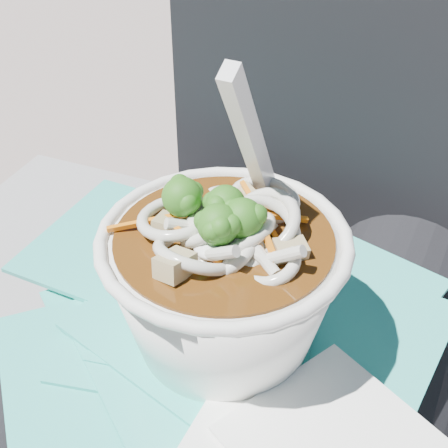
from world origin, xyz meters
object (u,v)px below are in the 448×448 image
at_px(person_body, 268,325).
at_px(plastic_bag, 203,318).
at_px(udon_bowl, 224,274).
at_px(lap, 224,413).

relative_size(person_body, plastic_bag, 2.76).
relative_size(person_body, udon_bowl, 4.96).
xyz_separation_m(plastic_bag, udon_bowl, (0.03, -0.02, 0.07)).
xyz_separation_m(person_body, udon_bowl, (0.00, -0.10, 0.14)).
bearing_deg(udon_bowl, plastic_bag, 147.75).
bearing_deg(plastic_bag, udon_bowl, -32.25).
bearing_deg(plastic_bag, person_body, 72.93).
distance_m(person_body, udon_bowl, 0.17).
relative_size(lap, person_body, 0.47).
bearing_deg(udon_bowl, lap, 121.98).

